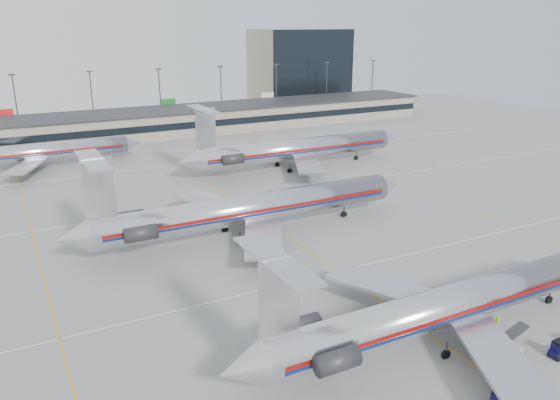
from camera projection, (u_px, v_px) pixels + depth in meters
ground at (394, 310)px, 54.03m from camera, size 260.00×260.00×0.00m
apron_markings at (338, 271)px, 62.44m from camera, size 160.00×0.15×0.02m
terminal at (142, 124)px, 135.42m from camera, size 162.00×17.00×6.25m
light_mast_row at (127, 95)px, 145.53m from camera, size 163.60×0.40×15.28m
distant_building at (299, 67)px, 185.26m from camera, size 30.00×20.00×25.00m
jet_foreground at (447, 306)px, 48.08m from camera, size 44.56×26.24×11.66m
jet_second_row at (246, 209)px, 71.93m from camera, size 48.97×28.83×12.82m
jet_third_row at (293, 149)px, 105.32m from camera, size 47.94×29.49×13.11m
jet_back_row at (29, 153)px, 104.45m from camera, size 41.55×25.56×11.36m
tug_center at (559, 350)px, 46.28m from camera, size 1.98×1.05×1.59m
cart_inner at (517, 392)px, 41.25m from camera, size 1.91×1.52×0.96m
belt_loader at (501, 350)px, 46.22m from camera, size 4.82×1.53×2.55m
ramp_worker_near at (497, 325)px, 49.59m from camera, size 0.82×0.81×1.91m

